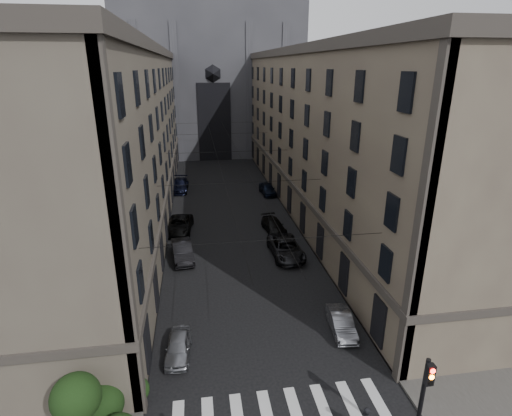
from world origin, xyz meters
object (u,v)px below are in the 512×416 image
traffic_light_right (423,396)px  car_right_far (268,189)px  car_left_midfar (180,225)px  car_left_near (178,346)px  gothic_tower (210,61)px  car_right_near (341,323)px  car_right_midnear (286,248)px  car_left_far (180,185)px  car_left_midnear (182,251)px  car_right_midfar (274,226)px

traffic_light_right → car_right_far: (0.29, 39.69, -2.53)m
traffic_light_right → car_left_midfar: 30.42m
car_left_near → gothic_tower: bearing=90.0°
gothic_tower → car_right_near: bearing=-85.2°
car_left_midfar → car_right_midnear: size_ratio=0.93×
gothic_tower → car_right_far: size_ratio=13.03×
car_left_far → car_right_far: (12.09, -3.52, -0.06)m
car_left_far → car_right_near: size_ratio=1.44×
car_right_midnear → car_right_near: bearing=-85.8°
car_left_near → car_right_far: (11.23, 31.37, 0.12)m
car_left_midnear → traffic_light_right: bearing=-69.8°
traffic_light_right → car_right_midfar: bearing=93.0°
car_left_midfar → car_right_near: 22.05m
car_left_midfar → car_right_far: 16.46m
car_left_near → car_right_midnear: car_right_midnear is taller
car_left_midfar → car_right_midnear: 12.47m
car_left_midfar → car_right_far: bearing=50.8°
car_left_midnear → car_right_midfar: car_left_midnear is taller
gothic_tower → car_right_near: (5.38, -63.96, -17.15)m
traffic_light_right → car_left_midfar: (-11.38, 28.09, -2.53)m
traffic_light_right → car_left_midnear: size_ratio=1.05×
traffic_light_right → car_right_near: bearing=91.4°
car_right_midfar → car_right_far: 13.19m
traffic_light_right → car_right_near: traffic_light_right is taller
gothic_tower → traffic_light_right: (5.60, -73.04, -14.51)m
car_right_midfar → car_left_midnear: bearing=-158.1°
car_left_far → car_right_near: (11.58, -34.13, -0.18)m
car_right_near → car_right_midnear: (-1.18, 11.54, 0.17)m
car_left_midnear → car_left_near: bearing=-96.8°
gothic_tower → car_right_far: gothic_tower is taller
car_left_near → car_right_midnear: size_ratio=0.64×
car_right_midnear → car_right_midfar: (0.00, 5.98, -0.14)m
car_right_midnear → car_right_far: (1.69, 19.07, -0.06)m
car_left_midfar → car_right_far: (11.68, 11.59, 0.00)m
gothic_tower → car_left_near: gothic_tower is taller
car_left_far → car_left_midfar: bearing=-85.1°
gothic_tower → traffic_light_right: size_ratio=11.15×
car_right_near → traffic_light_right: bearing=-83.0°
traffic_light_right → car_right_near: size_ratio=1.33×
car_left_midnear → car_left_midfar: (-0.43, 6.68, -0.06)m
car_left_midnear → car_right_midnear: bearing=-11.6°
traffic_light_right → car_left_far: 44.86m
traffic_light_right → car_right_near: (-0.22, 9.08, -2.64)m
car_right_midnear → car_left_midnear: bearing=173.6°
gothic_tower → car_right_midnear: bearing=-85.4°
traffic_light_right → car_right_midnear: 20.81m
car_right_near → car_right_far: 30.61m
gothic_tower → car_right_midfar: size_ratio=12.54×
gothic_tower → car_left_midnear: gothic_tower is taller
car_right_near → car_left_near: bearing=-170.3°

